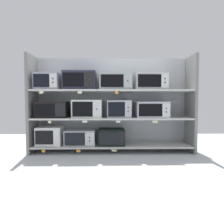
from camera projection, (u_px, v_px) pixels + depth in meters
ground at (113, 171)px, 2.71m from camera, size 6.85×6.00×0.02m
back_panel at (112, 104)px, 3.93m from camera, size 3.05×0.04×1.76m
upright_left at (32, 104)px, 3.64m from camera, size 0.05×0.50×1.76m
upright_right at (191, 104)px, 3.69m from camera, size 0.05×0.50×1.76m
shelf_0 at (112, 145)px, 3.70m from camera, size 2.85×0.50×0.03m
microwave_0 at (50, 136)px, 3.67m from camera, size 0.45×0.35×0.33m
microwave_1 at (80, 137)px, 3.68m from camera, size 0.55×0.38×0.27m
microwave_2 at (111, 137)px, 3.69m from camera, size 0.47×0.40×0.29m
price_tag_0 at (43, 151)px, 3.43m from camera, size 0.06×0.00×0.04m
price_tag_1 at (78, 151)px, 3.44m from camera, size 0.07×0.00×0.04m
price_tag_2 at (114, 151)px, 3.45m from camera, size 0.09×0.00×0.03m
shelf_1 at (112, 118)px, 3.68m from camera, size 2.85×0.50×0.03m
microwave_3 at (52, 110)px, 3.65m from camera, size 0.56×0.38×0.29m
microwave_4 at (87, 109)px, 3.66m from camera, size 0.53×0.40×0.32m
microwave_5 at (119, 109)px, 3.66m from camera, size 0.43×0.36×0.31m
microwave_6 at (152, 110)px, 3.67m from camera, size 0.58×0.44×0.29m
price_tag_3 at (50, 122)px, 3.41m from camera, size 0.05×0.00×0.04m
price_tag_4 at (85, 122)px, 3.42m from camera, size 0.08×0.00×0.03m
price_tag_5 at (118, 122)px, 3.43m from camera, size 0.07×0.00×0.03m
price_tag_6 at (155, 122)px, 3.44m from camera, size 0.09×0.00×0.04m
shelf_2 at (112, 91)px, 3.65m from camera, size 2.85×0.50×0.03m
microwave_7 at (48, 82)px, 3.62m from camera, size 0.42×0.42×0.30m
microwave_8 at (80, 81)px, 3.63m from camera, size 0.58×0.42×0.33m
microwave_9 at (116, 82)px, 3.64m from camera, size 0.57×0.41×0.29m
microwave_10 at (151, 82)px, 3.65m from camera, size 0.56×0.40×0.30m
price_tag_7 at (41, 92)px, 3.38m from camera, size 0.07×0.00×0.04m
price_tag_8 at (80, 92)px, 3.39m from camera, size 0.07×0.00×0.04m
price_tag_9 at (117, 93)px, 3.40m from camera, size 0.05×0.00×0.04m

